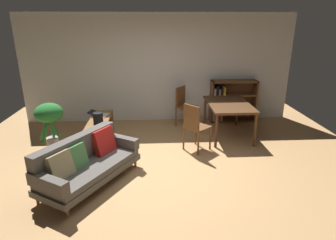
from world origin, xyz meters
TOP-DOWN VIEW (x-y plane):
  - ground_plane at (0.00, 0.00)m, footprint 8.16×8.16m
  - back_wall_panel at (0.00, 2.70)m, footprint 6.80×0.10m
  - fabric_couch at (-1.24, -0.39)m, footprint 1.54×1.86m
  - media_console at (-1.30, 1.25)m, footprint 0.42×1.36m
  - open_laptop at (-1.34, 1.55)m, footprint 0.46×0.37m
  - desk_speaker at (-1.26, 0.97)m, footprint 0.20×0.20m
  - potted_floor_plant at (-2.23, 1.01)m, footprint 0.56×0.60m
  - dining_table at (1.55, 1.48)m, footprint 0.91×1.40m
  - dining_chair_near at (0.63, 2.22)m, footprint 0.57×0.58m
  - dining_chair_far at (0.68, 0.72)m, footprint 0.59×0.59m
  - bookshelf at (1.85, 2.51)m, footprint 1.17×0.34m

SIDE VIEW (x-z plane):
  - ground_plane at x=0.00m, z-range 0.00..0.00m
  - media_console at x=-1.30m, z-range 0.00..0.51m
  - fabric_couch at x=-1.24m, z-range 0.00..0.76m
  - bookshelf at x=1.85m, z-range -0.01..1.06m
  - open_laptop at x=-1.34m, z-range 0.49..0.58m
  - dining_chair_far at x=0.68m, z-range 0.06..1.04m
  - dining_chair_near at x=0.63m, z-range 0.07..1.04m
  - desk_speaker at x=-1.26m, z-range 0.51..0.76m
  - potted_floor_plant at x=-2.23m, z-range 0.21..1.17m
  - dining_table at x=1.55m, z-range 0.31..1.07m
  - back_wall_panel at x=0.00m, z-range 0.00..2.70m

